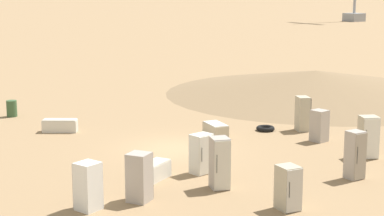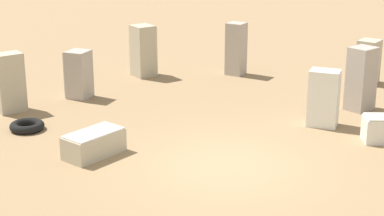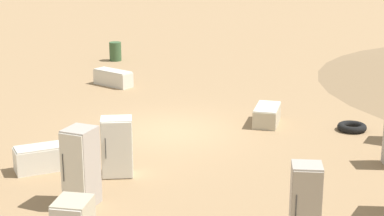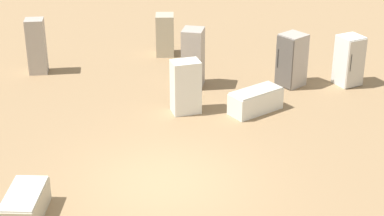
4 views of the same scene
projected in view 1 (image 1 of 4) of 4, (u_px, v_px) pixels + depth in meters
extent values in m
plane|color=#937551|center=(173.00, 149.00, 28.55)|extent=(1000.00, 1000.00, 0.00)
cone|color=#7F6647|center=(315.00, 82.00, 42.43)|extent=(19.88, 19.88, 1.56)
cube|color=gray|center=(354.00, 17.00, 120.91)|extent=(3.07, 3.07, 1.54)
cube|color=#B2A88E|center=(302.00, 114.00, 31.87)|extent=(0.93, 0.81, 1.72)
cube|color=#56514C|center=(308.00, 113.00, 31.91)|extent=(0.71, 0.32, 1.65)
cylinder|color=#2D2D2D|center=(311.00, 113.00, 31.64)|extent=(0.02, 0.02, 0.60)
cube|color=#B2A88E|center=(216.00, 130.00, 30.97)|extent=(1.56, 0.96, 0.56)
cube|color=silver|center=(216.00, 124.00, 30.91)|extent=(1.50, 0.93, 0.04)
cube|color=#A89E93|center=(319.00, 126.00, 29.73)|extent=(0.76, 0.72, 1.48)
cube|color=#BCB7AD|center=(324.00, 125.00, 29.95)|extent=(0.64, 0.14, 1.42)
cylinder|color=#2D2D2D|center=(328.00, 124.00, 29.78)|extent=(0.02, 0.02, 0.52)
cube|color=#A89E93|center=(355.00, 155.00, 24.05)|extent=(0.57, 0.59, 1.84)
cube|color=gray|center=(361.00, 157.00, 23.80)|extent=(0.04, 0.57, 1.76)
cylinder|color=#2D2D2D|center=(357.00, 155.00, 23.65)|extent=(0.02, 0.02, 0.64)
cube|color=white|center=(88.00, 186.00, 20.75)|extent=(0.88, 0.89, 1.59)
cube|color=#BCB7AD|center=(81.00, 184.00, 20.96)|extent=(0.27, 0.64, 1.53)
cylinder|color=#2D2D2D|center=(85.00, 180.00, 21.16)|extent=(0.02, 0.02, 0.56)
cube|color=silver|center=(153.00, 172.00, 23.98)|extent=(1.36, 1.70, 0.63)
cube|color=beige|center=(153.00, 163.00, 23.92)|extent=(1.30, 1.64, 0.04)
cube|color=silver|center=(201.00, 154.00, 24.76)|extent=(0.70, 0.88, 1.56)
cube|color=silver|center=(207.00, 155.00, 24.53)|extent=(0.17, 0.75, 1.49)
cylinder|color=#2D2D2D|center=(202.00, 155.00, 24.32)|extent=(0.02, 0.02, 0.54)
cube|color=#B2A88E|center=(288.00, 188.00, 20.81)|extent=(0.76, 0.69, 1.47)
cube|color=#BCB7AD|center=(295.00, 191.00, 20.48)|extent=(0.10, 0.60, 1.41)
cylinder|color=#2D2D2D|center=(290.00, 190.00, 20.34)|extent=(0.02, 0.02, 0.51)
cube|color=#A89E93|center=(220.00, 163.00, 22.92)|extent=(0.86, 0.81, 1.87)
cube|color=beige|center=(223.00, 166.00, 22.57)|extent=(0.22, 0.58, 1.80)
cylinder|color=#2D2D2D|center=(217.00, 164.00, 22.47)|extent=(0.02, 0.02, 0.65)
cube|color=#A89E93|center=(139.00, 177.00, 21.56)|extent=(0.98, 0.98, 1.68)
cube|color=#56514C|center=(144.00, 174.00, 21.90)|extent=(0.58, 0.41, 1.61)
cylinder|color=#2D2D2D|center=(151.00, 173.00, 21.81)|extent=(0.02, 0.02, 0.59)
cube|color=#B2A88E|center=(368.00, 137.00, 26.97)|extent=(0.91, 0.94, 1.78)
cube|color=silver|center=(372.00, 139.00, 26.62)|extent=(0.33, 0.65, 1.71)
cylinder|color=#2D2D2D|center=(366.00, 137.00, 26.54)|extent=(0.02, 0.02, 0.62)
cube|color=beige|center=(60.00, 126.00, 31.70)|extent=(1.43, 1.75, 0.60)
cube|color=beige|center=(60.00, 120.00, 31.64)|extent=(1.37, 1.68, 0.04)
torus|color=black|center=(265.00, 128.00, 32.00)|extent=(0.92, 0.92, 0.22)
cylinder|color=#385633|center=(12.00, 109.00, 35.29)|extent=(0.57, 0.57, 0.90)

